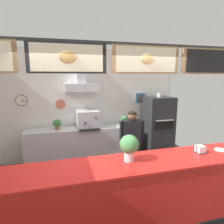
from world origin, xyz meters
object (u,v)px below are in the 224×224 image
object	(u,v)px
potted_basil	(57,124)
basil_vase	(129,146)
shop_worker	(132,142)
potted_rosemary	(124,120)
pizza_oven	(158,127)
espresso_machine	(88,119)
napkin_holder	(200,149)
condiment_plate	(220,150)

from	to	relation	value
potted_basil	basil_vase	bearing A→B (deg)	-65.83
shop_worker	potted_rosemary	distance (m)	1.12
potted_basil	pizza_oven	bearing A→B (deg)	-1.95
espresso_machine	napkin_holder	size ratio (longest dim) A/B	3.54
potted_rosemary	pizza_oven	bearing A→B (deg)	-7.84
pizza_oven	shop_worker	distance (m)	1.48
potted_rosemary	condiment_plate	distance (m)	2.48
pizza_oven	espresso_machine	bearing A→B (deg)	177.58
espresso_machine	shop_worker	bearing A→B (deg)	-52.67
shop_worker	condiment_plate	bearing A→B (deg)	142.01
basil_vase	napkin_holder	bearing A→B (deg)	-0.29
basil_vase	potted_basil	bearing A→B (deg)	114.17
pizza_oven	shop_worker	xyz separation A→B (m)	(-1.14, -0.95, -0.02)
napkin_holder	condiment_plate	distance (m)	0.40
basil_vase	napkin_holder	size ratio (longest dim) A/B	2.53
basil_vase	napkin_holder	xyz separation A→B (m)	(1.21, -0.01, -0.17)
espresso_machine	napkin_holder	bearing A→B (deg)	-56.82
napkin_holder	condiment_plate	size ratio (longest dim) A/B	0.83
shop_worker	espresso_machine	bearing A→B (deg)	-42.03
shop_worker	potted_basil	bearing A→B (deg)	-23.51
espresso_machine	potted_basil	bearing A→B (deg)	179.27
pizza_oven	basil_vase	size ratio (longest dim) A/B	4.55
potted_basil	napkin_holder	distance (m)	3.18
espresso_machine	basil_vase	size ratio (longest dim) A/B	1.40
pizza_oven	potted_basil	world-z (taller)	pizza_oven
pizza_oven	potted_basil	size ratio (longest dim) A/B	6.92
potted_rosemary	potted_basil	bearing A→B (deg)	-178.70
basil_vase	napkin_holder	distance (m)	1.22
espresso_machine	basil_vase	world-z (taller)	basil_vase
potted_basil	basil_vase	distance (m)	2.49
espresso_machine	napkin_holder	xyz separation A→B (m)	(1.48, -2.26, -0.09)
pizza_oven	basil_vase	xyz separation A→B (m)	(-1.65, -2.18, 0.39)
potted_basil	basil_vase	size ratio (longest dim) A/B	0.66
shop_worker	napkin_holder	bearing A→B (deg)	130.05
napkin_holder	pizza_oven	bearing A→B (deg)	78.56
shop_worker	basil_vase	bearing A→B (deg)	78.10
potted_rosemary	basil_vase	xyz separation A→B (m)	(-0.71, -2.31, 0.15)
pizza_oven	napkin_holder	xyz separation A→B (m)	(-0.44, -2.18, 0.22)
napkin_holder	basil_vase	bearing A→B (deg)	179.71
potted_rosemary	condiment_plate	xyz separation A→B (m)	(0.90, -2.32, -0.06)
basil_vase	shop_worker	bearing A→B (deg)	67.45
condiment_plate	potted_rosemary	bearing A→B (deg)	111.18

